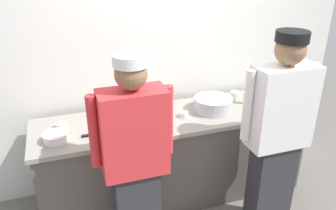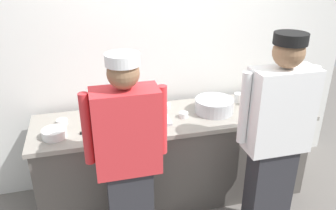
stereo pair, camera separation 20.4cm
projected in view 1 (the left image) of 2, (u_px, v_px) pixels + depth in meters
The scene contains 14 objects.
wall_back at pixel (159, 52), 3.35m from camera, with size 4.03×0.10×2.72m.
prep_counter at pixel (175, 156), 3.31m from camera, with size 2.57×0.70×0.89m.
chef_near_left at pixel (135, 159), 2.45m from camera, with size 0.61×0.24×1.68m.
chef_center at pixel (278, 133), 2.71m from camera, with size 0.63×0.24×1.77m.
plate_stack_front at pixel (56, 137), 2.69m from camera, with size 0.20×0.20×0.07m.
mixing_bowl_steel at pixel (213, 104), 3.21m from camera, with size 0.36×0.36×0.13m, color #B7BABF.
sheet_tray at pixel (141, 120), 3.02m from camera, with size 0.51×0.33×0.02m, color #B7BABF.
squeeze_bottle_primary at pixel (247, 96), 3.35m from camera, with size 0.06×0.06×0.18m.
ramekin_yellow_sauce at pixel (165, 106), 3.28m from camera, with size 0.08×0.08×0.04m.
ramekin_green_sauce at pixel (270, 109), 3.23m from camera, with size 0.09×0.09×0.04m.
ramekin_orange_sauce at pixel (61, 125), 2.91m from camera, with size 0.10×0.10×0.04m.
ramekin_red_sauce at pixel (184, 114), 3.10m from camera, with size 0.08×0.08×0.05m.
deli_cup at pixel (235, 96), 3.45m from camera, with size 0.09×0.09×0.09m, color white.
chefs_knife at pixel (95, 134), 2.80m from camera, with size 0.28×0.03×0.02m.
Camera 1 is at (-0.96, -2.27, 2.27)m, focal length 36.23 mm.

